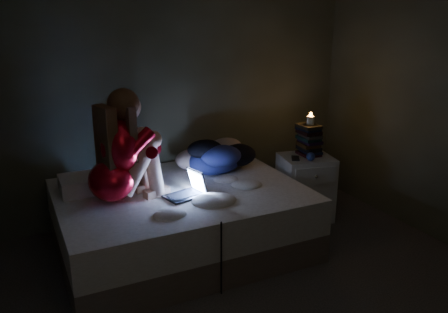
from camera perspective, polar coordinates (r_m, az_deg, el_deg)
floor at (r=3.29m, az=7.17°, el=-18.55°), size 3.60×3.80×0.02m
wall_back at (r=4.43m, az=-5.78°, el=9.27°), size 3.60×0.02×2.60m
bed at (r=3.89m, az=-5.35°, el=-7.78°), size 1.95×1.46×0.54m
pillow at (r=3.87m, az=-16.50°, el=-3.20°), size 0.45×0.32×0.13m
woman at (r=3.45m, az=-14.06°, el=0.97°), size 0.61×0.47×0.87m
laptop at (r=3.59m, az=-5.02°, el=-3.45°), size 0.34×0.28×0.21m
clothes_pile at (r=4.15m, az=-1.24°, el=0.25°), size 0.63×0.56×0.32m
nightstand at (r=4.50m, az=10.05°, el=-3.80°), size 0.54×0.50×0.62m
book_stack at (r=4.42m, az=10.58°, el=2.00°), size 0.19×0.25×0.29m
candle at (r=4.37m, az=10.71°, el=4.34°), size 0.07×0.07×0.08m
phone at (r=4.29m, az=9.16°, el=-0.31°), size 0.11×0.16×0.01m
blue_orb at (r=4.27m, az=11.09°, el=-0.00°), size 0.08×0.08×0.08m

